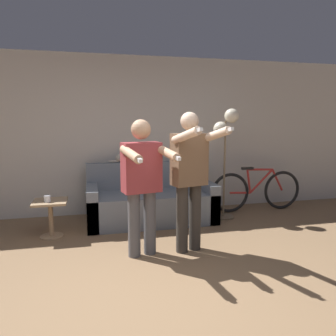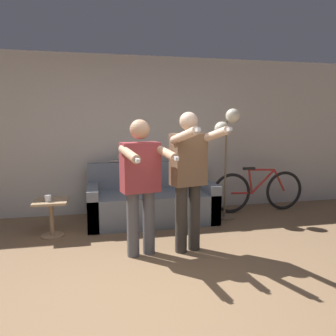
% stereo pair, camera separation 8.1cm
% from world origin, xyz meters
% --- Properties ---
extents(ground_plane, '(16.00, 16.00, 0.00)m').
position_xyz_m(ground_plane, '(0.00, 0.00, 0.00)').
color(ground_plane, '#846647').
extents(wall_back, '(10.00, 0.05, 2.60)m').
position_xyz_m(wall_back, '(0.00, 3.00, 1.30)').
color(wall_back, beige).
rests_on(wall_back, ground_plane).
extents(couch, '(1.92, 0.90, 0.88)m').
position_xyz_m(couch, '(0.45, 2.39, 0.29)').
color(couch, slate).
rests_on(couch, ground_plane).
extents(person_left, '(0.58, 0.74, 1.56)m').
position_xyz_m(person_left, '(0.12, 1.09, 0.90)').
color(person_left, '#56565B').
rests_on(person_left, ground_plane).
extents(person_right, '(0.57, 0.73, 1.64)m').
position_xyz_m(person_right, '(0.68, 1.09, 0.95)').
color(person_right, '#38332D').
rests_on(person_right, ground_plane).
extents(cat, '(0.52, 0.13, 0.18)m').
position_xyz_m(cat, '(0.15, 2.73, 0.96)').
color(cat, '#B7AD9E').
rests_on(cat, couch).
extents(floor_lamp, '(0.40, 0.34, 1.73)m').
position_xyz_m(floor_lamp, '(1.63, 2.29, 1.35)').
color(floor_lamp, '#756047').
rests_on(floor_lamp, ground_plane).
extents(side_table, '(0.43, 0.43, 0.50)m').
position_xyz_m(side_table, '(-0.98, 1.98, 0.35)').
color(side_table, '#A38460').
rests_on(side_table, ground_plane).
extents(cup, '(0.08, 0.08, 0.09)m').
position_xyz_m(cup, '(-1.00, 1.92, 0.54)').
color(cup, silver).
rests_on(cup, side_table).
extents(bicycle, '(1.66, 0.07, 0.77)m').
position_xyz_m(bicycle, '(2.33, 2.53, 0.35)').
color(bicycle, black).
rests_on(bicycle, ground_plane).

